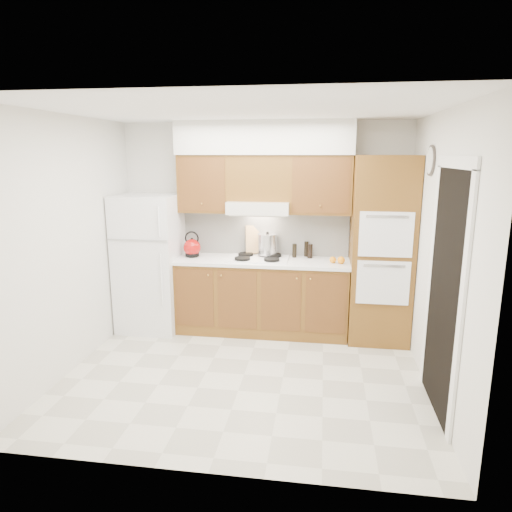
{
  "coord_description": "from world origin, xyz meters",
  "views": [
    {
      "loc": [
        0.75,
        -4.24,
        2.22
      ],
      "look_at": [
        0.06,
        0.45,
        1.15
      ],
      "focal_mm": 32.0,
      "sensor_mm": 36.0,
      "label": 1
    }
  ],
  "objects_px": {
    "oven_cabinet": "(381,251)",
    "kettle": "(192,248)",
    "stock_pot": "(267,245)",
    "fridge": "(150,263)"
  },
  "relations": [
    {
      "from": "fridge",
      "to": "stock_pot",
      "type": "xyz_separation_m",
      "value": [
        1.47,
        0.22,
        0.24
      ]
    },
    {
      "from": "kettle",
      "to": "fridge",
      "type": "bearing_deg",
      "value": -160.41
    },
    {
      "from": "oven_cabinet",
      "to": "stock_pot",
      "type": "relative_size",
      "value": 8.7
    },
    {
      "from": "oven_cabinet",
      "to": "fridge",
      "type": "bearing_deg",
      "value": -179.3
    },
    {
      "from": "fridge",
      "to": "stock_pot",
      "type": "bearing_deg",
      "value": 8.43
    },
    {
      "from": "oven_cabinet",
      "to": "stock_pot",
      "type": "bearing_deg",
      "value": 172.38
    },
    {
      "from": "fridge",
      "to": "stock_pot",
      "type": "relative_size",
      "value": 6.8
    },
    {
      "from": "oven_cabinet",
      "to": "kettle",
      "type": "bearing_deg",
      "value": 178.99
    },
    {
      "from": "fridge",
      "to": "oven_cabinet",
      "type": "relative_size",
      "value": 0.78
    },
    {
      "from": "stock_pot",
      "to": "oven_cabinet",
      "type": "bearing_deg",
      "value": -7.62
    }
  ]
}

